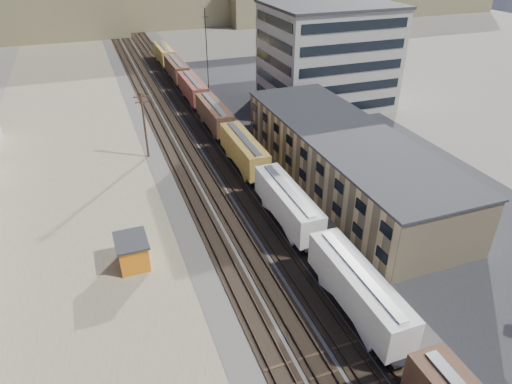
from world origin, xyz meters
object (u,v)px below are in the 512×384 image
object	(u,v)px
freight_train	(228,131)
utility_pole_north	(144,124)
maintenance_shed	(133,252)
parked_car_blue	(348,131)

from	to	relation	value
freight_train	utility_pole_north	world-z (taller)	utility_pole_north
maintenance_shed	parked_car_blue	size ratio (longest dim) A/B	0.79
maintenance_shed	parked_car_blue	xyz separation A→B (m)	(37.94, 21.86, -0.82)
freight_train	parked_car_blue	bearing A→B (deg)	-6.27
utility_pole_north	parked_car_blue	xyz separation A→B (m)	(32.56, -3.15, -4.56)
utility_pole_north	maintenance_shed	xyz separation A→B (m)	(-5.38, -25.01, -3.74)
freight_train	utility_pole_north	size ratio (longest dim) A/B	11.97
freight_train	parked_car_blue	xyz separation A→B (m)	(20.26, -2.22, -2.05)
utility_pole_north	maintenance_shed	bearing A→B (deg)	-102.14
freight_train	maintenance_shed	world-z (taller)	freight_train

